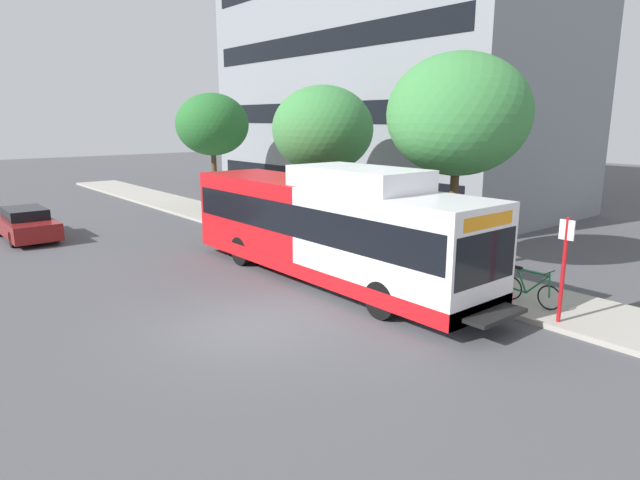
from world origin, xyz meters
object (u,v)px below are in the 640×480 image
Objects in this scene: transit_bus at (327,227)px; street_tree_mid_block at (323,130)px; parked_car_far_lane at (26,224)px; street_tree_near_stop at (458,115)px; bicycle_parked at (530,289)px; street_tree_far_block at (212,125)px; bus_stop_sign_pole at (564,262)px.

street_tree_mid_block reaches higher than transit_bus.
street_tree_near_stop is at bearing -56.24° from parked_car_far_lane.
street_tree_mid_block is (0.31, 7.04, -0.55)m from street_tree_near_stop.
bicycle_parked is at bearing -65.31° from parked_car_far_lane.
transit_bus is 14.08m from parked_car_far_lane.
street_tree_far_block reaches higher than bicycle_parked.
bicycle_parked is at bearing -66.58° from transit_bus.
bus_stop_sign_pole is (1.79, -6.68, -0.05)m from transit_bus.
street_tree_far_block is at bearing 91.92° from street_tree_mid_block.
street_tree_mid_block is at bearing -88.08° from street_tree_far_block.
bus_stop_sign_pole is 0.42× the size of street_tree_far_block.
street_tree_mid_block is at bearing 78.96° from bus_stop_sign_pole.
transit_bus is 7.16m from street_tree_mid_block.
street_tree_near_stop reaches higher than bicycle_parked.
bus_stop_sign_pole is 6.23m from street_tree_near_stop.
street_tree_mid_block reaches higher than street_tree_far_block.
street_tree_mid_block is (2.30, 11.80, 2.93)m from bus_stop_sign_pole.
transit_bus is 1.77× the size of street_tree_near_stop.
street_tree_near_stop is 7.07m from street_tree_mid_block.
street_tree_near_stop reaches higher than street_tree_far_block.
bus_stop_sign_pole is 0.42× the size of street_tree_mid_block.
street_tree_far_block is (0.00, 16.01, -0.41)m from street_tree_near_stop.
parked_car_far_lane is (-7.78, 19.39, -0.99)m from bus_stop_sign_pole.
bicycle_parked is 11.53m from street_tree_mid_block.
street_tree_near_stop is 18.14m from parked_car_far_lane.
transit_bus is 14.90m from street_tree_far_block.
street_tree_far_block reaches higher than transit_bus.
bus_stop_sign_pole is 0.38× the size of street_tree_near_stop.
transit_bus is at bearing 113.42° from bicycle_parked.
transit_bus is 6.92m from bus_stop_sign_pole.
bus_stop_sign_pole reaches higher than bicycle_parked.
street_tree_far_block is (2.00, 20.78, 3.06)m from bus_stop_sign_pole.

